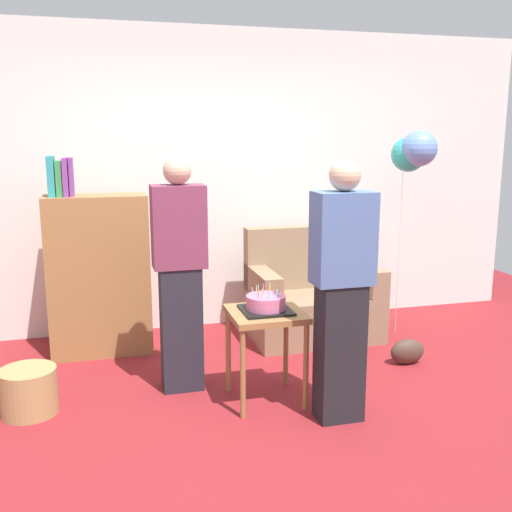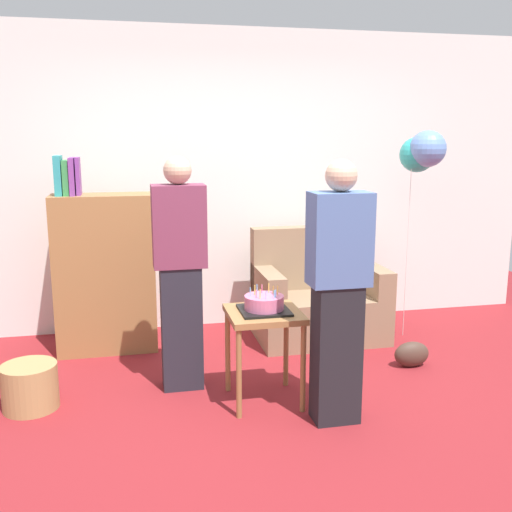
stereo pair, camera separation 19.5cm
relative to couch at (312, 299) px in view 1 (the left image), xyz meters
name	(u,v)px [view 1 (the left image)]	position (x,y,z in m)	size (l,w,h in m)	color
ground_plane	(285,417)	(-0.71, -1.44, -0.34)	(8.00, 8.00, 0.00)	maroon
wall_back	(218,181)	(-0.71, 0.61, 1.01)	(6.00, 0.10, 2.70)	silver
couch	(312,299)	(0.00, 0.00, 0.00)	(1.10, 0.70, 0.96)	#8C7054
bookshelf	(98,273)	(-1.82, 0.06, 0.33)	(0.80, 0.36, 1.61)	olive
side_table	(266,325)	(-0.76, -1.17, 0.19)	(0.48, 0.48, 0.63)	olive
birthday_cake	(266,304)	(-0.76, -1.17, 0.34)	(0.32, 0.32, 0.17)	black
person_blowing_candles	(180,274)	(-1.27, -0.82, 0.49)	(0.36, 0.22, 1.63)	#23232D
person_holding_cake	(341,291)	(-0.39, -1.53, 0.49)	(0.36, 0.22, 1.63)	black
wicker_basket	(29,391)	(-2.29, -0.95, -0.19)	(0.36, 0.36, 0.30)	#A88451
handbag	(407,351)	(0.49, -0.83, -0.24)	(0.28, 0.14, 0.20)	#473328
balloon_bunch	(414,151)	(0.85, -0.14, 1.29)	(0.35, 0.40, 1.80)	silver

